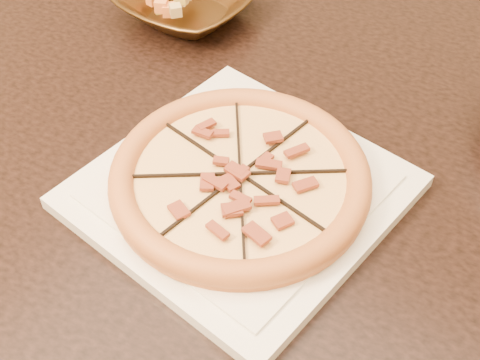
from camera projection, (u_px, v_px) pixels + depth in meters
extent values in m
cube|color=black|center=(250.00, 117.00, 0.94)|extent=(1.53, 1.08, 0.04)
cylinder|color=black|center=(123.00, 51.00, 1.67)|extent=(0.07, 0.07, 0.71)
cube|color=white|center=(240.00, 192.00, 0.81)|extent=(0.37, 0.37, 0.02)
cube|color=white|center=(240.00, 186.00, 0.80)|extent=(0.31, 0.31, 0.00)
cylinder|color=orange|center=(240.00, 181.00, 0.79)|extent=(0.31, 0.31, 0.01)
torus|color=orange|center=(240.00, 177.00, 0.79)|extent=(0.31, 0.31, 0.03)
cylinder|color=#FFCE90|center=(240.00, 177.00, 0.79)|extent=(0.25, 0.25, 0.01)
cube|color=black|center=(240.00, 174.00, 0.78)|extent=(0.05, 0.30, 0.01)
cube|color=black|center=(240.00, 174.00, 0.78)|extent=(0.18, 0.25, 0.01)
cube|color=black|center=(240.00, 174.00, 0.78)|extent=(0.30, 0.05, 0.01)
cube|color=black|center=(240.00, 174.00, 0.78)|extent=(0.25, 0.18, 0.01)
cube|color=brown|center=(254.00, 182.00, 0.77)|extent=(0.03, 0.02, 0.00)
cube|color=brown|center=(279.00, 187.00, 0.76)|extent=(0.03, 0.02, 0.00)
cube|color=brown|center=(307.00, 184.00, 0.77)|extent=(0.03, 0.02, 0.00)
cube|color=brown|center=(266.00, 172.00, 0.78)|extent=(0.03, 0.03, 0.00)
cube|color=brown|center=(288.00, 162.00, 0.79)|extent=(0.03, 0.03, 0.00)
cube|color=brown|center=(301.00, 145.00, 0.81)|extent=(0.02, 0.03, 0.00)
cube|color=brown|center=(262.00, 155.00, 0.80)|extent=(0.02, 0.03, 0.00)
cube|color=brown|center=(266.00, 137.00, 0.82)|extent=(0.02, 0.03, 0.00)
cube|color=brown|center=(257.00, 119.00, 0.84)|extent=(0.02, 0.03, 0.00)
cube|color=brown|center=(239.00, 144.00, 0.81)|extent=(0.03, 0.03, 0.00)
cube|color=brown|center=(222.00, 130.00, 0.83)|extent=(0.03, 0.03, 0.00)
cube|color=brown|center=(228.00, 158.00, 0.80)|extent=(0.03, 0.02, 0.00)
cube|color=brown|center=(206.00, 150.00, 0.81)|extent=(0.03, 0.02, 0.00)
cube|color=brown|center=(178.00, 149.00, 0.81)|extent=(0.03, 0.02, 0.00)
cube|color=brown|center=(210.00, 167.00, 0.79)|extent=(0.03, 0.02, 0.00)
cube|color=brown|center=(185.00, 174.00, 0.78)|extent=(0.03, 0.03, 0.00)
cube|color=brown|center=(162.00, 190.00, 0.76)|extent=(0.03, 0.03, 0.00)
cube|color=brown|center=(207.00, 187.00, 0.76)|extent=(0.02, 0.03, 0.00)
cube|color=brown|center=(195.00, 207.00, 0.74)|extent=(0.02, 0.03, 0.00)
cube|color=brown|center=(230.00, 186.00, 0.77)|extent=(0.02, 0.03, 0.00)
cube|color=brown|center=(229.00, 206.00, 0.74)|extent=(0.02, 0.03, 0.00)
cube|color=brown|center=(243.00, 227.00, 0.72)|extent=(0.03, 0.03, 0.00)
cube|color=brown|center=(249.00, 192.00, 0.76)|extent=(0.03, 0.03, 0.00)
cube|color=brown|center=(269.00, 206.00, 0.74)|extent=(0.03, 0.02, 0.00)
imported|color=#553B1B|center=(187.00, 2.00, 1.06)|extent=(0.21, 0.21, 0.05)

